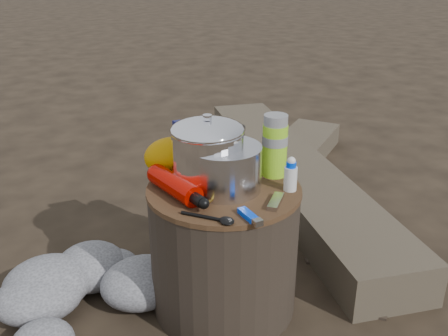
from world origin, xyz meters
name	(u,v)px	position (x,y,z in m)	size (l,w,h in m)	color
ground	(224,303)	(0.00, 0.00, 0.00)	(60.00, 60.00, 0.00)	black
stump	(224,248)	(0.00, 0.00, 0.21)	(0.45, 0.45, 0.42)	black
rock_ring	(106,323)	(-0.39, -0.05, 0.08)	(0.39, 0.85, 0.17)	slate
log_main	(292,175)	(0.62, 0.66, 0.08)	(0.32, 1.88, 0.16)	#443B2E
log_small	(279,171)	(0.61, 0.76, 0.06)	(0.25, 1.37, 0.11)	#443B2E
foil_windscreen	(224,168)	(0.00, 0.00, 0.48)	(0.22, 0.22, 0.13)	silver
camping_pot	(208,153)	(-0.04, 0.03, 0.52)	(0.21, 0.21, 0.21)	white
fuel_bottle	(175,185)	(-0.15, 0.01, 0.45)	(0.06, 0.26, 0.06)	#B10900
thermos	(275,146)	(0.18, 0.03, 0.51)	(0.08, 0.08, 0.19)	#8AD01F
travel_mug	(232,145)	(0.10, 0.17, 0.48)	(0.08, 0.08, 0.12)	black
stuff_sack	(171,156)	(-0.11, 0.16, 0.48)	(0.17, 0.14, 0.12)	#B87900
food_pouch	(194,143)	(-0.03, 0.19, 0.50)	(0.12, 0.03, 0.16)	#0F144F
lighter	(248,215)	(-0.01, -0.19, 0.43)	(0.02, 0.09, 0.02)	#033BE5
multitool	(276,202)	(0.09, -0.15, 0.42)	(0.03, 0.10, 0.01)	#A7A7AC
spork	(203,216)	(-0.12, -0.15, 0.42)	(0.03, 0.14, 0.01)	black
squeeze_bottle	(291,176)	(0.17, -0.09, 0.46)	(0.04, 0.04, 0.09)	silver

